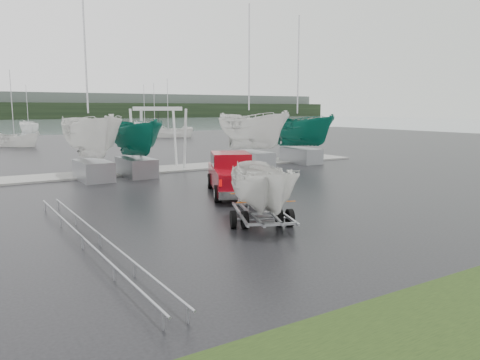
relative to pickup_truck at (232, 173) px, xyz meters
The scene contains 18 objects.
ground_plane 3.60m from the pickup_truck, 74.20° to the right, with size 120.00×120.00×0.00m, color black.
lake 96.68m from the pickup_truck, 89.44° to the left, with size 300.00×300.00×0.00m, color gray.
dock 9.76m from the pickup_truck, 84.43° to the left, with size 30.00×3.00×0.12m, color gray.
pickup_truck is the anchor object (origin of this frame).
trailer_hitched 6.50m from the pickup_truck, 113.91° to the right, with size 2.54×3.77×4.54m.
trailer_parked 6.64m from the pickup_truck, 110.72° to the right, with size 2.32×3.79×4.98m.
boat_hoist 9.82m from the pickup_truck, 88.40° to the left, with size 3.30×2.18×4.12m.
keelboat_0 9.44m from the pickup_truck, 120.61° to the left, with size 2.58×3.20×10.75m.
keelboat_1 8.51m from the pickup_truck, 103.91° to the left, with size 2.28×3.20×7.15m.
keelboat_2 10.46m from the pickup_truck, 50.68° to the left, with size 2.72×3.20×10.90m.
keelboat_3 13.71m from the pickup_truck, 36.50° to the left, with size 2.46×3.20×10.63m.
mast_rack_0 8.41m from the pickup_truck, 163.86° to the right, with size 0.56×6.50×0.06m.
mast_rack_1 11.61m from the pickup_truck, 134.04° to the right, with size 0.56×6.50×0.06m.
moored_boat_1 36.38m from the pickup_truck, 98.39° to the left, with size 3.53×3.54×11.30m.
moored_boat_2 44.13m from the pickup_truck, 70.45° to the left, with size 3.78×3.77×11.52m.
moored_boat_3 61.95m from the pickup_truck, 73.07° to the left, with size 2.79×2.86×11.60m.
moored_boat_5 69.37m from the pickup_truck, 89.36° to the left, with size 2.81×2.88×11.68m.
moored_boat_6 55.09m from the pickup_truck, 71.90° to the left, with size 3.54×3.57×11.44m.
Camera 1 is at (-12.35, -15.54, 4.04)m, focal length 35.00 mm.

